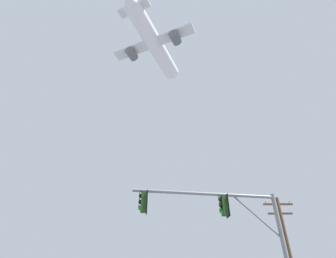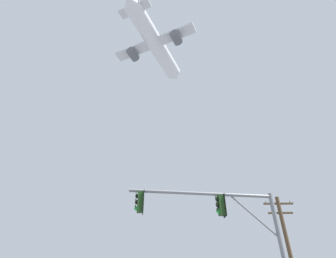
% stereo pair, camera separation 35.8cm
% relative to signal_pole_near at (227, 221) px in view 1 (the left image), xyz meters
% --- Properties ---
extents(signal_pole_near, '(6.83, 1.23, 5.82)m').
position_rel_signal_pole_near_xyz_m(signal_pole_near, '(0.00, 0.00, 0.00)').
color(signal_pole_near, slate).
rests_on(signal_pole_near, ground).
extents(utility_pole, '(2.20, 0.28, 8.24)m').
position_rel_signal_pole_near_xyz_m(utility_pole, '(5.59, 7.72, -0.03)').
color(utility_pole, brown).
rests_on(utility_pole, ground).
extents(airplane, '(16.25, 21.04, 5.96)m').
position_rel_signal_pole_near_xyz_m(airplane, '(-5.62, 21.98, 40.20)').
color(airplane, white).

